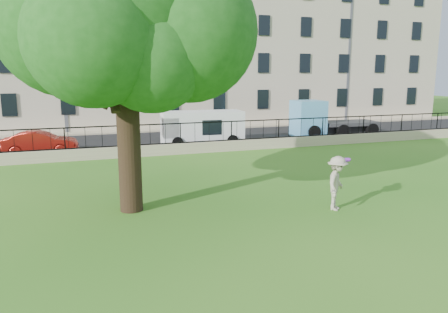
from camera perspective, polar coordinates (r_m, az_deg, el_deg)
name	(u,v)px	position (r m, az deg, el deg)	size (l,w,h in m)	color
ground	(275,224)	(13.35, 6.67, -8.72)	(120.00, 120.00, 0.00)	#2B6C19
retaining_wall	(181,149)	(24.30, -5.69, 1.04)	(50.00, 0.40, 0.60)	tan
iron_railing	(180,133)	(24.16, -5.73, 3.03)	(50.00, 0.05, 1.13)	black
street	(164,141)	(28.87, -7.87, 1.99)	(60.00, 9.00, 0.01)	black
sidewalk	(150,130)	(33.93, -9.62, 3.37)	(60.00, 1.40, 0.12)	tan
building_row	(136,43)	(39.31, -11.39, 14.36)	(56.40, 10.40, 13.80)	beige
tree	(119,13)	(14.27, -13.56, 17.79)	(7.80, 6.00, 9.50)	black
man	(337,183)	(14.78, 14.54, -3.40)	(1.16, 0.67, 1.80)	#B7AA94
frisbee	(347,160)	(15.30, 15.72, -0.42)	(0.27, 0.27, 0.03)	purple
red_sedan	(40,143)	(26.03, -22.86, 1.65)	(1.35, 3.89, 1.28)	#A91D14
white_van	(202,128)	(27.12, -2.87, 3.72)	(4.98, 1.94, 2.09)	white
blue_truck	(334,118)	(32.10, 14.14, 4.92)	(6.00, 2.13, 2.52)	#62B0E6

